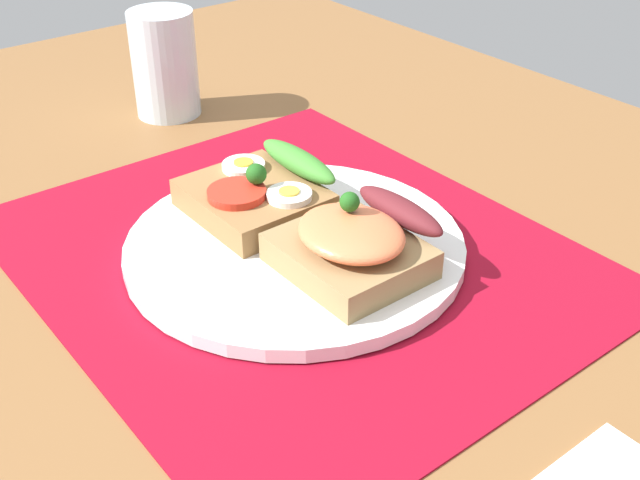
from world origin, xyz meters
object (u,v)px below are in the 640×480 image
sandwich_salmon (355,243)px  drinking_glass (165,64)px  plate (295,246)px  sandwich_egg_tomato (256,194)px

sandwich_salmon → drinking_glass: bearing=172.3°
plate → drinking_glass: (-29.39, 5.91, 4.42)cm
sandwich_salmon → drinking_glass: 35.14cm
plate → sandwich_salmon: (5.38, 1.21, 2.50)cm
drinking_glass → sandwich_egg_tomato: bearing=-13.2°
sandwich_egg_tomato → sandwich_salmon: sandwich_salmon is taller
plate → sandwich_salmon: bearing=12.7°
sandwich_egg_tomato → drinking_glass: 24.89cm
sandwich_egg_tomato → plate: bearing=-2.5°
plate → sandwich_salmon: sandwich_salmon is taller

